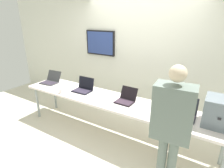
# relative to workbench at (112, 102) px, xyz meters

# --- Properties ---
(ground) EXTENTS (8.00, 8.00, 0.04)m
(ground) POSITION_rel_workbench_xyz_m (0.00, 0.00, -0.74)
(ground) COLOR beige
(back_wall) EXTENTS (8.00, 0.11, 2.69)m
(back_wall) POSITION_rel_workbench_xyz_m (-0.02, 1.13, 0.63)
(back_wall) COLOR silver
(back_wall) RESTS_ON ground
(workbench) EXTENTS (3.79, 0.70, 0.76)m
(workbench) POSITION_rel_workbench_xyz_m (0.00, 0.00, 0.00)
(workbench) COLOR white
(workbench) RESTS_ON ground
(equipment_box) EXTENTS (0.39, 0.40, 0.39)m
(equipment_box) POSITION_rel_workbench_xyz_m (1.65, 0.06, 0.24)
(equipment_box) COLOR slate
(equipment_box) RESTS_ON workbench
(laptop_station_0) EXTENTS (0.39, 0.39, 0.24)m
(laptop_station_0) POSITION_rel_workbench_xyz_m (-1.64, 0.05, 0.10)
(laptop_station_0) COLOR #393A3C
(laptop_station_0) RESTS_ON workbench
(laptop_station_1) EXTENTS (0.37, 0.31, 0.26)m
(laptop_station_1) POSITION_rel_workbench_xyz_m (-0.70, 0.06, 0.10)
(laptop_station_1) COLOR black
(laptop_station_1) RESTS_ON workbench
(laptop_station_2) EXTENTS (0.31, 0.34, 0.23)m
(laptop_station_2) POSITION_rel_workbench_xyz_m (0.25, 0.06, 0.10)
(laptop_station_2) COLOR black
(laptop_station_2) RESTS_ON workbench
(laptop_station_3) EXTENTS (0.34, 0.32, 0.27)m
(laptop_station_3) POSITION_rel_workbench_xyz_m (1.21, 0.07, 0.11)
(laptop_station_3) COLOR #21232C
(laptop_station_3) RESTS_ON workbench
(person) EXTENTS (0.47, 0.61, 1.69)m
(person) POSITION_rel_workbench_xyz_m (1.18, -0.62, 0.31)
(person) COLOR slate
(person) RESTS_ON ground
(coffee_mug) EXTENTS (0.09, 0.09, 0.08)m
(coffee_mug) POSITION_rel_workbench_xyz_m (-1.00, -0.25, 0.09)
(coffee_mug) COLOR white
(coffee_mug) RESTS_ON workbench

